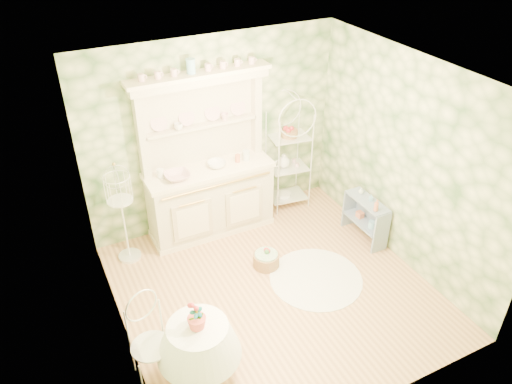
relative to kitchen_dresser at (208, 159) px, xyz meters
name	(u,v)px	position (x,y,z in m)	size (l,w,h in m)	color
floor	(274,290)	(0.20, -1.52, -1.15)	(3.60, 3.60, 0.00)	tan
ceiling	(280,79)	(0.20, -1.52, 1.56)	(3.60, 3.60, 0.00)	white
wall_left	(111,245)	(-1.60, -1.52, 0.21)	(3.60, 3.60, 0.00)	beige
wall_right	(405,163)	(2.00, -1.52, 0.21)	(3.60, 3.60, 0.00)	beige
wall_back	(213,134)	(0.20, 0.28, 0.21)	(3.60, 3.60, 0.00)	beige
wall_front	(382,306)	(0.20, -3.32, 0.21)	(3.60, 3.60, 0.00)	beige
kitchen_dresser	(208,159)	(0.00, 0.00, 0.00)	(1.87, 0.61, 2.29)	beige
bakers_rack	(288,156)	(1.29, 0.08, -0.31)	(0.52, 0.37, 1.67)	white
side_shelf	(365,219)	(1.83, -1.14, -0.84)	(0.26, 0.70, 0.60)	#7C8DA4
round_table	(199,349)	(-1.06, -2.29, -0.75)	(0.72, 0.72, 0.79)	white
cafe_chair	(151,345)	(-1.48, -2.09, -0.67)	(0.43, 0.43, 0.94)	white
birdcage_stand	(123,216)	(-1.23, -0.10, -0.48)	(0.32, 0.32, 1.33)	white
floor_basket	(266,259)	(0.32, -1.07, -1.04)	(0.32, 0.32, 0.21)	#9D7248
lace_rug	(316,278)	(0.77, -1.58, -1.14)	(1.18, 1.18, 0.01)	white
bowl_floral	(178,178)	(-0.47, -0.08, -0.13)	(0.33, 0.33, 0.08)	white
bowl_white	(217,166)	(0.11, -0.02, -0.13)	(0.25, 0.25, 0.08)	white
cup_left	(179,128)	(-0.32, 0.15, 0.47)	(0.11, 0.11, 0.09)	white
cup_right	(225,118)	(0.33, 0.16, 0.47)	(0.10, 0.10, 0.10)	white
potted_geranium	(197,318)	(-1.06, -2.30, -0.30)	(0.14, 0.10, 0.27)	#3F7238
bottle_amber	(376,206)	(1.77, -1.38, -0.46)	(0.07, 0.07, 0.17)	#CE6F4A
bottle_blue	(371,198)	(1.86, -1.16, -0.49)	(0.04, 0.04, 0.10)	#83C3DE
bottle_glass	(361,192)	(1.85, -0.95, -0.50)	(0.07, 0.07, 0.09)	silver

